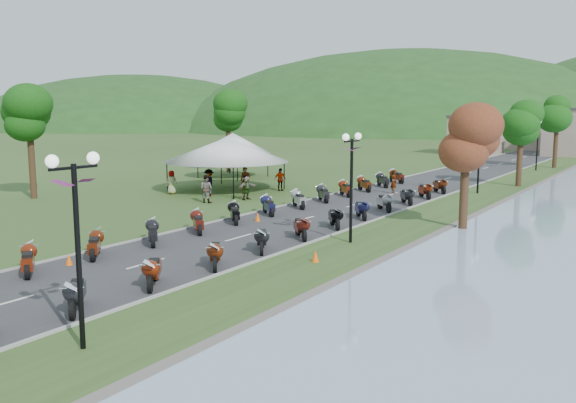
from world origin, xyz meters
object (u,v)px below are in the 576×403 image
Objects in this scene: pedestrian_b at (207,203)px; pedestrian_a at (246,194)px; streetlamp_near at (78,255)px; vendor_tent_main at (227,164)px; pedestrian_c at (209,196)px.

pedestrian_a is at bearing -90.36° from pedestrian_b.
streetlamp_near is at bearing -101.04° from pedestrian_a.
vendor_tent_main is 3.18× the size of pedestrian_a.
pedestrian_a is (-14.22, 25.50, -2.50)m from streetlamp_near.
pedestrian_a is 4.86m from pedestrian_b.
pedestrian_b is 3.03m from pedestrian_c.
pedestrian_c reaches higher than pedestrian_b.
streetlamp_near is 30.97m from vendor_tent_main.
vendor_tent_main is 3.13m from pedestrian_a.
vendor_tent_main is at bearing -69.25° from pedestrian_b.
streetlamp_near is 29.30m from pedestrian_a.
vendor_tent_main reaches higher than pedestrian_a.
vendor_tent_main is (-16.53, 26.19, -0.50)m from streetlamp_near.
vendor_tent_main is 3.39× the size of pedestrian_b.
pedestrian_a reaches higher than pedestrian_c.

